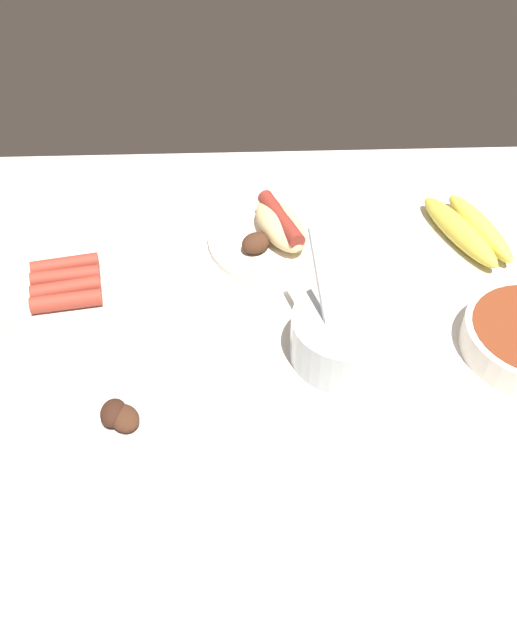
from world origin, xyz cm
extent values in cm
cube|color=silver|center=(0.00, 0.00, -1.50)|extent=(120.00, 90.00, 3.00)
cylinder|color=silver|center=(-11.69, 4.52, 3.24)|extent=(14.01, 14.01, 6.48)
cylinder|color=beige|center=(-11.69, 4.52, 4.53)|extent=(12.33, 12.33, 2.92)
cube|color=#B7B7BC|center=(-8.54, 2.77, 9.33)|extent=(3.38, 10.85, 12.71)
cylinder|color=white|center=(25.79, -8.28, 0.50)|extent=(20.31, 20.31, 1.00)
cylinder|color=#9E3828|center=(26.50, -12.08, 2.17)|extent=(9.72, 4.09, 2.34)
cylinder|color=#9E3828|center=(26.02, -9.55, 2.17)|extent=(9.69, 3.70, 2.34)
cylinder|color=#9E3828|center=(25.55, -7.02, 2.17)|extent=(9.73, 4.16, 2.34)
cylinder|color=#9E3828|center=(25.08, -4.49, 2.17)|extent=(9.70, 3.74, 2.34)
ellipsoid|color=#E5D14C|center=(-35.57, -19.04, 1.78)|extent=(8.18, 17.48, 3.56)
ellipsoid|color=gold|center=(-32.26, -18.26, 1.78)|extent=(10.18, 18.43, 3.56)
cylinder|color=white|center=(17.72, 15.69, 0.50)|extent=(21.89, 21.89, 1.00)
ellipsoid|color=#381E14|center=(16.47, 14.57, 2.23)|extent=(3.28, 4.00, 2.45)
ellipsoid|color=#472819|center=(15.16, 15.24, 2.06)|extent=(4.95, 5.18, 2.12)
cylinder|color=white|center=(-4.88, -18.94, 0.50)|extent=(22.16, 22.16, 1.00)
ellipsoid|color=#E5C689|center=(-4.88, -18.94, 3.20)|extent=(10.10, 14.13, 4.40)
cylinder|color=maroon|center=(-4.88, -18.94, 4.41)|extent=(6.50, 12.27, 2.40)
ellipsoid|color=#472819|center=(-1.02, -15.78, 2.40)|extent=(5.67, 5.48, 2.80)
camera|label=1|loc=(1.44, 61.34, 64.34)|focal=37.26mm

